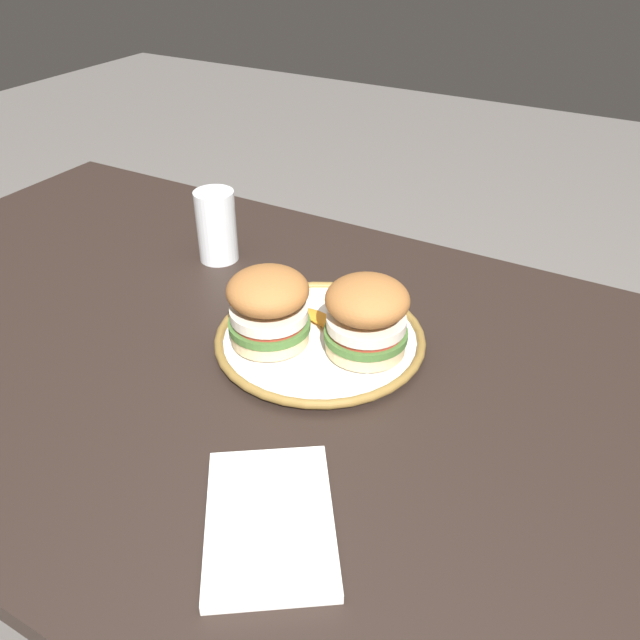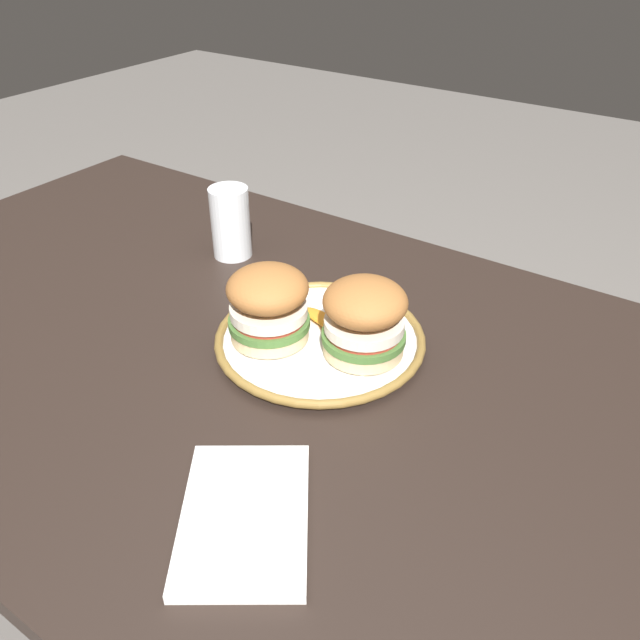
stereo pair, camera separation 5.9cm
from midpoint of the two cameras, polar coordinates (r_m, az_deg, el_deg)
dining_table at (r=0.92m, az=-3.24°, el=-7.50°), size 1.47×0.82×0.73m
dinner_plate at (r=0.86m, az=1.97°, el=-1.73°), size 0.28×0.28×0.02m
sandwich_half_left at (r=0.80m, az=6.07°, el=0.16°), size 0.13×0.13×0.10m
sandwich_half_right at (r=0.82m, az=-2.55°, el=1.39°), size 0.13×0.13×0.10m
orange_peel_curled at (r=0.91m, az=4.80°, el=1.20°), size 0.07×0.07×0.01m
orange_peel_strip_long at (r=0.88m, az=2.31°, el=-0.00°), size 0.08×0.04×0.01m
drinking_glass at (r=1.07m, az=-6.30°, el=8.17°), size 0.06×0.06×0.12m
folded_napkin at (r=0.65m, az=-3.99°, el=-17.02°), size 0.20×0.22×0.01m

